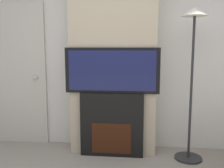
{
  "coord_description": "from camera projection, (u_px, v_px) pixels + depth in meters",
  "views": [
    {
      "loc": [
        0.34,
        -1.37,
        1.36
      ],
      "look_at": [
        0.0,
        1.66,
        0.92
      ],
      "focal_mm": 40.0,
      "sensor_mm": 36.0,
      "label": 1
    }
  ],
  "objects": [
    {
      "name": "wall_back",
      "position": [
        115.0,
        49.0,
        3.39
      ],
      "size": [
        6.0,
        0.06,
        2.7
      ],
      "color": "silver",
      "rests_on": "ground_plane"
    },
    {
      "name": "floor_lamp",
      "position": [
        193.0,
        51.0,
        2.9
      ],
      "size": [
        0.33,
        0.33,
        1.82
      ],
      "color": "#262628",
      "rests_on": "ground_plane"
    },
    {
      "name": "entry_door",
      "position": [
        15.0,
        74.0,
        3.54
      ],
      "size": [
        0.91,
        0.09,
        1.98
      ],
      "color": "#BCB7AD",
      "rests_on": "ground_plane"
    },
    {
      "name": "fireplace",
      "position": [
        112.0,
        124.0,
        3.16
      ],
      "size": [
        0.79,
        0.15,
        0.81
      ],
      "color": "black",
      "rests_on": "ground_plane"
    },
    {
      "name": "television",
      "position": [
        112.0,
        71.0,
        3.06
      ],
      "size": [
        1.17,
        0.07,
        0.56
      ],
      "color": "black",
      "rests_on": "fireplace"
    },
    {
      "name": "chimney_breast",
      "position": [
        113.0,
        49.0,
        3.19
      ],
      "size": [
        1.09,
        0.34,
        2.7
      ],
      "color": "tan",
      "rests_on": "ground_plane"
    }
  ]
}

